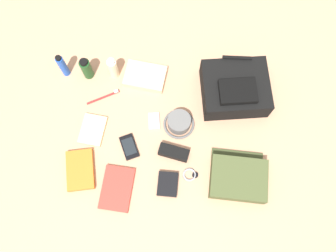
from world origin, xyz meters
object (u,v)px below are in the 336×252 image
at_px(toiletry_pouch, 238,178).
at_px(notepad, 93,130).
at_px(backpack, 235,89).
at_px(cell_phone, 129,147).
at_px(folded_towel, 145,76).
at_px(sunglasses_case, 174,152).
at_px(bucket_hat, 179,123).
at_px(travel_guidebook, 117,189).
at_px(media_player, 154,121).
at_px(paperback_novel, 80,170).
at_px(shampoo_bottle, 87,68).
at_px(lotion_bottle, 113,68).
at_px(toothbrush, 105,97).
at_px(wristwatch, 190,175).
at_px(wallet, 168,184).
at_px(deodorant_spray, 63,66).

xyz_separation_m(toiletry_pouch, notepad, (-0.69, 0.20, -0.03)).
relative_size(backpack, cell_phone, 2.53).
bearing_deg(backpack, folded_towel, 171.18).
bearing_deg(sunglasses_case, toiletry_pouch, -6.74).
bearing_deg(folded_towel, bucket_hat, -53.25).
bearing_deg(cell_phone, backpack, 31.06).
height_order(backpack, sunglasses_case, backpack).
relative_size(travel_guidebook, sunglasses_case, 1.52).
xyz_separation_m(backpack, media_player, (-0.38, -0.16, -0.06)).
height_order(travel_guidebook, media_player, travel_guidebook).
bearing_deg(paperback_novel, bucket_hat, 28.99).
distance_m(shampoo_bottle, lotion_bottle, 0.13).
distance_m(paperback_novel, toothbrush, 0.38).
bearing_deg(backpack, paperback_novel, -149.36).
height_order(shampoo_bottle, sunglasses_case, shampoo_bottle).
relative_size(shampoo_bottle, sunglasses_case, 0.99).
distance_m(paperback_novel, travel_guidebook, 0.19).
relative_size(shampoo_bottle, folded_towel, 0.69).
xyz_separation_m(media_player, notepad, (-0.29, -0.06, 0.00)).
distance_m(media_player, wristwatch, 0.31).
distance_m(bucket_hat, wallet, 0.30).
bearing_deg(wristwatch, backpack, 64.37).
height_order(paperback_novel, cell_phone, paperback_novel).
bearing_deg(wallet, backpack, 59.60).
distance_m(travel_guidebook, media_player, 0.36).
distance_m(backpack, wristwatch, 0.46).
bearing_deg(paperback_novel, backpack, 30.64).
bearing_deg(bucket_hat, notepad, -173.10).
bearing_deg(wristwatch, cell_phone, 157.81).
bearing_deg(toiletry_pouch, cell_phone, 165.84).
distance_m(deodorant_spray, cell_phone, 0.51).
relative_size(toiletry_pouch, toothbrush, 1.68).
relative_size(lotion_bottle, wallet, 1.30).
xyz_separation_m(backpack, notepad, (-0.67, -0.22, -0.06)).
relative_size(paperback_novel, wristwatch, 2.87).
relative_size(wallet, sunglasses_case, 0.79).
xyz_separation_m(toiletry_pouch, bucket_hat, (-0.28, 0.25, -0.01)).
height_order(backpack, lotion_bottle, backpack).
height_order(travel_guidebook, toothbrush, toothbrush).
height_order(backpack, travel_guidebook, backpack).
distance_m(wristwatch, wallet, 0.11).
bearing_deg(toothbrush, media_player, -24.90).
distance_m(bucket_hat, media_player, 0.12).
distance_m(cell_phone, wallet, 0.25).
distance_m(toiletry_pouch, travel_guidebook, 0.55).
distance_m(wallet, sunglasses_case, 0.15).
relative_size(toiletry_pouch, notepad, 1.75).
height_order(toiletry_pouch, shampoo_bottle, shampoo_bottle).
xyz_separation_m(travel_guidebook, cell_phone, (0.04, 0.20, -0.00)).
bearing_deg(bucket_hat, media_player, 175.20).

